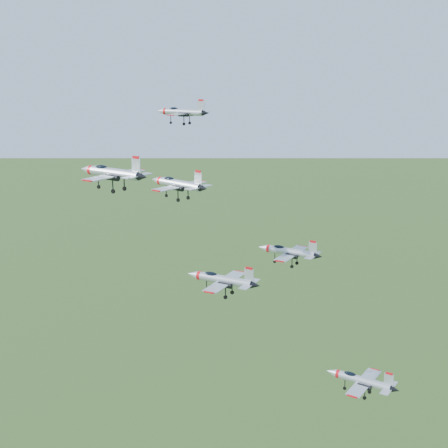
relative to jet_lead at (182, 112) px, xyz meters
The scene contains 6 objects.
jet_lead is the anchor object (origin of this frame).
jet_left_high 16.95m from the jet_lead, 58.60° to the right, with size 14.04×11.75×3.76m.
jet_right_high 30.98m from the jet_lead, 74.94° to the right, with size 13.69×11.28×3.66m.
jet_left_low 34.24m from the jet_lead, ahead, with size 12.58×10.37×3.37m.
jet_right_low 41.72m from the jet_lead, 45.21° to the right, with size 12.16×10.07×3.25m.
jet_trail 60.10m from the jet_lead, 21.55° to the right, with size 11.37×9.34×3.05m.
Camera 1 is at (53.56, -88.13, 148.84)m, focal length 50.00 mm.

